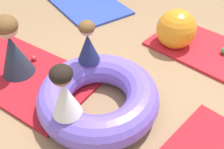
{
  "coord_description": "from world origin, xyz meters",
  "views": [
    {
      "loc": [
        1.53,
        -1.32,
        2.08
      ],
      "look_at": [
        0.13,
        0.08,
        0.35
      ],
      "focal_mm": 41.12,
      "sensor_mm": 36.0,
      "label": 1
    }
  ],
  "objects_px": {
    "play_ball_red": "(34,58)",
    "exercise_ball_large": "(176,29)",
    "inflatable_cushion": "(98,97)",
    "child_in_navy": "(88,42)",
    "adult_seated": "(12,47)",
    "play_ball_orange": "(49,100)",
    "child_in_white": "(64,92)"
  },
  "relations": [
    {
      "from": "inflatable_cushion",
      "to": "play_ball_orange",
      "type": "distance_m",
      "value": 0.55
    },
    {
      "from": "inflatable_cushion",
      "to": "adult_seated",
      "type": "distance_m",
      "value": 1.16
    },
    {
      "from": "inflatable_cushion",
      "to": "adult_seated",
      "type": "xyz_separation_m",
      "value": [
        -1.09,
        -0.31,
        0.24
      ]
    },
    {
      "from": "child_in_navy",
      "to": "play_ball_red",
      "type": "relative_size",
      "value": 6.87
    },
    {
      "from": "child_in_white",
      "to": "exercise_ball_large",
      "type": "bearing_deg",
      "value": -64.76
    },
    {
      "from": "play_ball_red",
      "to": "play_ball_orange",
      "type": "distance_m",
      "value": 0.81
    },
    {
      "from": "child_in_white",
      "to": "play_ball_red",
      "type": "distance_m",
      "value": 1.39
    },
    {
      "from": "exercise_ball_large",
      "to": "play_ball_red",
      "type": "bearing_deg",
      "value": -123.23
    },
    {
      "from": "child_in_white",
      "to": "child_in_navy",
      "type": "bearing_deg",
      "value": -35.35
    },
    {
      "from": "child_in_navy",
      "to": "play_ball_orange",
      "type": "distance_m",
      "value": 0.75
    },
    {
      "from": "inflatable_cushion",
      "to": "child_in_white",
      "type": "distance_m",
      "value": 0.6
    },
    {
      "from": "child_in_navy",
      "to": "adult_seated",
      "type": "xyz_separation_m",
      "value": [
        -0.72,
        -0.53,
        -0.16
      ]
    },
    {
      "from": "child_in_white",
      "to": "exercise_ball_large",
      "type": "height_order",
      "value": "child_in_white"
    },
    {
      "from": "play_ball_red",
      "to": "child_in_navy",
      "type": "bearing_deg",
      "value": 19.01
    },
    {
      "from": "play_ball_red",
      "to": "exercise_ball_large",
      "type": "xyz_separation_m",
      "value": [
        1.05,
        1.6,
        0.2
      ]
    },
    {
      "from": "inflatable_cushion",
      "to": "play_ball_red",
      "type": "relative_size",
      "value": 18.17
    },
    {
      "from": "adult_seated",
      "to": "exercise_ball_large",
      "type": "bearing_deg",
      "value": -23.0
    },
    {
      "from": "child_in_navy",
      "to": "play_ball_red",
      "type": "distance_m",
      "value": 0.97
    },
    {
      "from": "play_ball_red",
      "to": "exercise_ball_large",
      "type": "bearing_deg",
      "value": 56.77
    },
    {
      "from": "play_ball_red",
      "to": "exercise_ball_large",
      "type": "height_order",
      "value": "exercise_ball_large"
    },
    {
      "from": "inflatable_cushion",
      "to": "child_in_navy",
      "type": "xyz_separation_m",
      "value": [
        -0.37,
        0.21,
        0.4
      ]
    },
    {
      "from": "child_in_navy",
      "to": "exercise_ball_large",
      "type": "height_order",
      "value": "child_in_navy"
    },
    {
      "from": "child_in_white",
      "to": "play_ball_orange",
      "type": "bearing_deg",
      "value": 10.78
    },
    {
      "from": "inflatable_cushion",
      "to": "child_in_navy",
      "type": "distance_m",
      "value": 0.59
    },
    {
      "from": "child_in_white",
      "to": "exercise_ball_large",
      "type": "xyz_separation_m",
      "value": [
        -0.18,
        1.97,
        -0.32
      ]
    },
    {
      "from": "play_ball_orange",
      "to": "exercise_ball_large",
      "type": "distance_m",
      "value": 1.92
    },
    {
      "from": "adult_seated",
      "to": "play_ball_orange",
      "type": "distance_m",
      "value": 0.76
    },
    {
      "from": "exercise_ball_large",
      "to": "inflatable_cushion",
      "type": "bearing_deg",
      "value": -85.76
    },
    {
      "from": "play_ball_orange",
      "to": "child_in_white",
      "type": "bearing_deg",
      "value": -9.15
    },
    {
      "from": "inflatable_cushion",
      "to": "play_ball_orange",
      "type": "xyz_separation_m",
      "value": [
        -0.41,
        -0.35,
        -0.1
      ]
    },
    {
      "from": "inflatable_cushion",
      "to": "play_ball_red",
      "type": "bearing_deg",
      "value": -177.11
    },
    {
      "from": "play_ball_red",
      "to": "play_ball_orange",
      "type": "relative_size",
      "value": 1.04
    }
  ]
}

